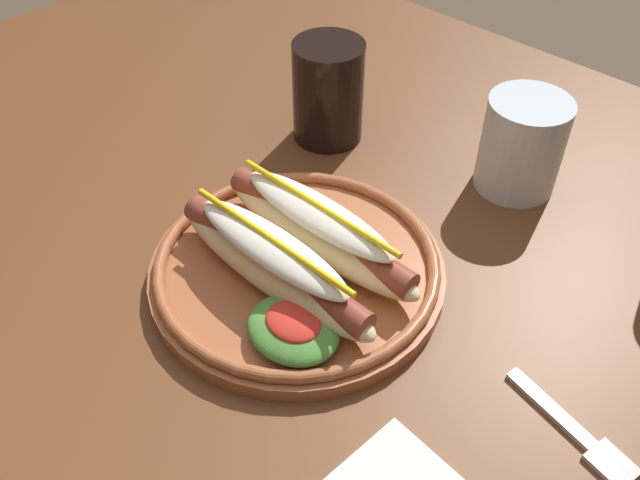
{
  "coord_description": "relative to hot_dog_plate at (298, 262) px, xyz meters",
  "views": [
    {
      "loc": [
        0.32,
        -0.37,
        1.22
      ],
      "look_at": [
        0.0,
        -0.02,
        0.77
      ],
      "focal_mm": 38.31,
      "sensor_mm": 36.0,
      "label": 1
    }
  ],
  "objects": [
    {
      "name": "water_cup",
      "position": [
        0.07,
        0.27,
        0.03
      ],
      "size": [
        0.09,
        0.09,
        0.11
      ],
      "primitive_type": "cylinder",
      "color": "silver",
      "rests_on": "dining_table"
    },
    {
      "name": "soda_cup",
      "position": [
        -0.14,
        0.2,
        0.03
      ],
      "size": [
        0.08,
        0.08,
        0.12
      ],
      "primitive_type": "cylinder",
      "color": "black",
      "rests_on": "dining_table"
    },
    {
      "name": "fork",
      "position": [
        0.28,
        0.03,
        -0.02
      ],
      "size": [
        0.12,
        0.04,
        0.0
      ],
      "rotation": [
        0.0,
        0.0,
        -0.22
      ],
      "color": "silver",
      "rests_on": "dining_table"
    },
    {
      "name": "dining_table",
      "position": [
        -0.0,
        0.06,
        -0.11
      ],
      "size": [
        1.41,
        1.01,
        0.74
      ],
      "color": "brown",
      "rests_on": "ground_plane"
    },
    {
      "name": "hot_dog_plate",
      "position": [
        0.0,
        0.0,
        0.0
      ],
      "size": [
        0.28,
        0.28,
        0.08
      ],
      "color": "#9E5633",
      "rests_on": "dining_table"
    }
  ]
}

